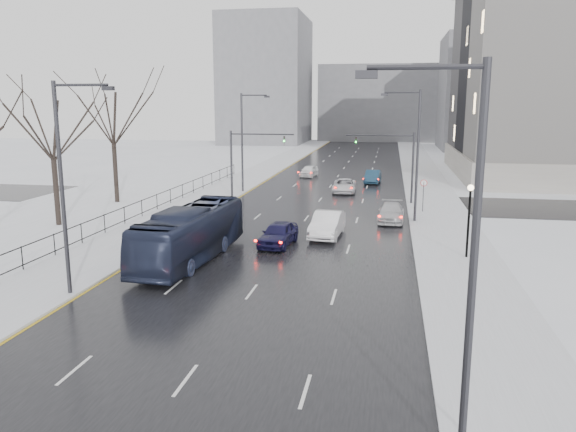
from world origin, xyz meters
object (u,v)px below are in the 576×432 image
Objects in this scene: tree_park_d at (59,226)px; sedan_center_near at (278,234)px; lamppost_r_mid at (469,210)px; mast_signal_right at (401,159)px; bus at (191,234)px; mast_signal_left at (242,156)px; streetlight_r_near at (464,251)px; streetlight_r_mid at (415,149)px; sedan_right_cross at (344,186)px; sedan_right_distant at (373,177)px; sedan_right_near at (327,224)px; streetlight_l_near at (66,179)px; tree_park_e at (117,203)px; sedan_right_far at (391,212)px; no_uturn_sign at (424,186)px; sedan_center_far at (309,171)px; streetlight_l_far at (244,138)px.

tree_park_d reaches higher than sedan_center_near.
lamppost_r_mid is at bearing -7.91° from tree_park_d.
mast_signal_right reaches higher than bus.
mast_signal_right is 14.65m from mast_signal_left.
streetlight_r_near is (25.97, -24.00, 5.62)m from tree_park_d.
sedan_center_near is (-8.67, -8.85, -4.82)m from streetlight_r_mid.
sedan_right_distant is (2.64, 7.38, 0.05)m from sedan_right_cross.
sedan_right_near is (-8.68, 4.14, -2.05)m from lamppost_r_mid.
streetlight_l_near is at bearing -118.61° from sedan_center_near.
sedan_right_distant is at bearing 37.19° from tree_park_e.
lamppost_r_mid is at bearing -78.46° from mast_signal_right.
sedan_center_near is 0.93× the size of sedan_right_far.
sedan_center_near is 11.43m from sedan_right_far.
mast_signal_left is (10.87, 4.00, 4.11)m from tree_park_e.
no_uturn_sign is at bearing 58.11° from sedan_right_far.
streetlight_r_near is 21.62m from bus.
sedan_right_distant is (-2.10, 21.11, 0.05)m from sedan_right_far.
sedan_right_near is (-5.85, -5.86, -4.72)m from streetlight_r_mid.
bus is at bearing -105.74° from sedan_right_cross.
sedan_right_distant is (9.30, 34.40, -0.83)m from bus.
streetlight_r_mid is 22.07m from sedan_right_distant.
sedan_right_cross is (-5.47, 5.84, -3.37)m from mast_signal_right.
mast_signal_right reaches higher than no_uturn_sign.
tree_park_d is at bearing -176.05° from sedan_right_near.
sedan_right_far is at bearing -60.98° from sedan_center_far.
streetlight_l_near is 2.34× the size of lamppost_r_mid.
tree_park_e is at bearing 149.93° from sedan_center_near.
lamppost_r_mid is 0.66× the size of mast_signal_right.
sedan_center_far is (-5.82, 31.50, -0.15)m from sedan_right_near.
streetlight_l_near is at bearing 148.52° from streetlight_r_near.
mast_signal_left is (0.84, -4.00, -1.51)m from streetlight_l_far.
sedan_right_near is at bearing -72.11° from sedan_center_far.
lamppost_r_mid reaches higher than sedan_right_distant.
mast_signal_right is at bearing -73.84° from sedan_right_distant.
streetlight_r_mid is at bearing -67.39° from sedan_right_cross.
streetlight_r_near is 51.58m from sedan_right_distant.
tree_park_e is 1.35× the size of streetlight_r_mid.
streetlight_r_near is 44.56m from sedan_right_cross.
mast_signal_left is at bearing -78.13° from streetlight_l_far.
bus is at bearing 127.62° from streetlight_r_near.
streetlight_r_mid is 5.13m from sedan_right_far.
sedan_right_far is at bearing 176.06° from streetlight_r_mid.
bus is 2.72× the size of sedan_center_far.
tree_park_d is 35.80m from streetlight_r_near.
streetlight_r_near reaches higher than sedan_right_distant.
lamppost_r_mid is at bearing -25.62° from tree_park_e.
streetlight_r_mid is at bearing 50.76° from streetlight_l_near.
bus is 2.35× the size of sedan_right_far.
streetlight_r_near is 2.34× the size of lamppost_r_mid.
bus is at bearing -52.04° from tree_park_e.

